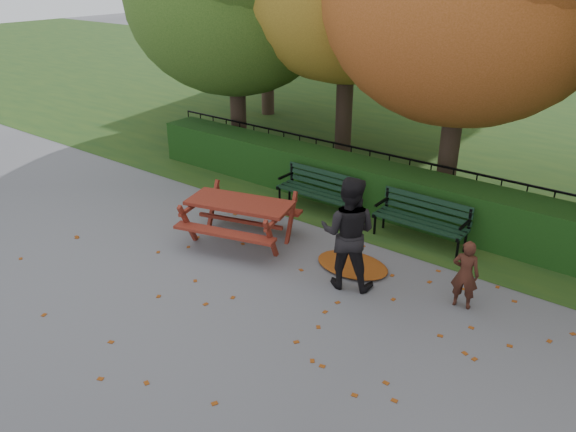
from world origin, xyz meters
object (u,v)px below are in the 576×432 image
Objects in this scene: picnic_table at (240,211)px; child at (465,274)px; bench_right at (422,217)px; adult at (348,233)px; bench_left at (319,188)px.

picnic_table is 4.26m from child.
adult is at bearing -97.31° from bench_right.
bench_right is at bearing 22.04° from picnic_table.
bench_right is 2.29m from adult.
bench_left is 4.24m from child.
child reaches higher than bench_left.
adult is at bearing -18.09° from picnic_table.
bench_left is 1.00× the size of bench_right.
bench_left and bench_right have the same top height.
bench_right is at bearing -116.66° from adult.
bench_right is (2.40, 0.00, 0.00)m from bench_left.
child is at bearing 178.09° from adult.
bench_right is 0.77× the size of picnic_table.
bench_right is 2.24m from child.
adult is (2.45, -0.09, 0.30)m from picnic_table.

